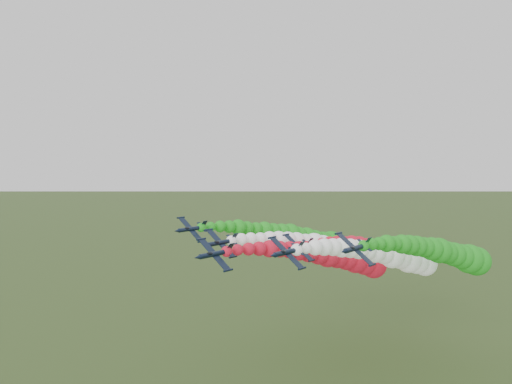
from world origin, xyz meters
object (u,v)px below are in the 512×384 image
Objects in this scene: jet_inner_left at (334,249)px; jet_inner_right at (391,256)px; jet_lead at (338,258)px; jet_outer_right at (449,254)px; jet_trail at (391,252)px; jet_outer_left at (301,238)px.

jet_inner_right is at bearing -6.66° from jet_inner_left.
jet_inner_left is (-7.07, 10.35, 0.13)m from jet_lead.
jet_inner_right is 0.99× the size of jet_outer_right.
jet_trail is at bearing 151.37° from jet_outer_right.
jet_inner_right is at bearing -66.50° from jet_trail.
jet_trail is (-8.13, 18.69, -2.46)m from jet_inner_right.
jet_outer_right is at bearing -28.63° from jet_trail.
jet_inner_right is 14.22m from jet_outer_right.
jet_outer_right is 1.00× the size of jet_trail.
jet_lead is 13.46m from jet_inner_right.
jet_lead is at bearing -36.25° from jet_outer_left.
jet_lead is at bearing -95.22° from jet_trail.
jet_outer_left is at bearing 159.70° from jet_inner_left.
jet_outer_right is at bearing 10.91° from jet_inner_left.
jet_inner_right is 0.99× the size of jet_outer_left.
jet_lead is 1.00× the size of jet_trail.
jet_lead is 26.43m from jet_outer_left.
jet_outer_right reaches higher than jet_lead.
jet_inner_left is 1.00× the size of jet_trail.
jet_outer_left is 26.55m from jet_trail.
jet_outer_left is at bearing -179.42° from jet_outer_right.
jet_outer_right is at bearing 0.58° from jet_outer_left.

